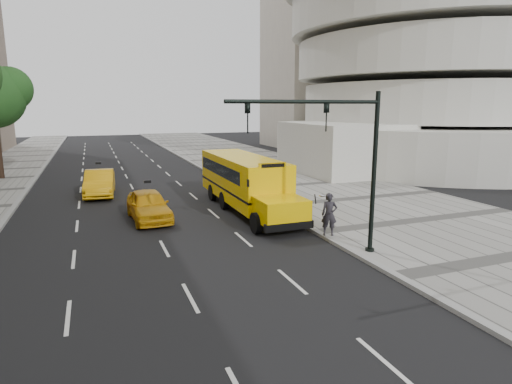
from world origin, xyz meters
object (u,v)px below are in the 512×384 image
object	(u,v)px
taxi_near	(149,205)
traffic_signal	(343,154)
school_bus	(244,178)
taxi_far	(100,183)
pedestrian	(329,214)

from	to	relation	value
taxi_near	traffic_signal	world-z (taller)	traffic_signal
school_bus	taxi_near	xyz separation A→B (m)	(-5.49, -0.63, -0.98)
school_bus	taxi_far	world-z (taller)	school_bus
taxi_near	taxi_far	bearing A→B (deg)	103.36
taxi_near	pedestrian	world-z (taller)	pedestrian
taxi_far	traffic_signal	bearing A→B (deg)	-58.20
taxi_near	school_bus	bearing A→B (deg)	3.55
taxi_near	taxi_far	xyz separation A→B (m)	(-2.23, 7.57, 0.05)
school_bus	pedestrian	bearing A→B (deg)	-76.29
taxi_far	traffic_signal	world-z (taller)	traffic_signal
pedestrian	traffic_signal	bearing A→B (deg)	-86.42
traffic_signal	taxi_far	bearing A→B (deg)	117.52
taxi_near	traffic_signal	xyz separation A→B (m)	(6.18, -8.57, 3.30)
school_bus	taxi_far	xyz separation A→B (m)	(-7.72, 6.93, -0.93)
taxi_near	pedestrian	xyz separation A→B (m)	(7.14, -6.13, 0.32)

